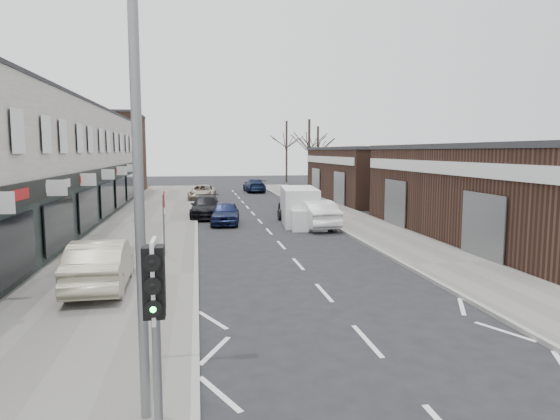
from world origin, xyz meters
name	(u,v)px	position (x,y,z in m)	size (l,w,h in m)	color
ground	(402,379)	(0.00, 0.00, 0.00)	(160.00, 160.00, 0.00)	black
pavement_left	(149,223)	(-6.75, 22.00, 0.06)	(5.50, 64.00, 0.12)	slate
pavement_right	(349,218)	(5.75, 22.00, 0.06)	(3.50, 64.00, 0.12)	slate
shop_terrace_left	(10,167)	(-13.50, 19.50, 3.55)	(8.00, 41.00, 7.10)	silver
brick_block_far	(101,155)	(-13.50, 45.00, 4.00)	(8.00, 10.00, 8.00)	#4D2C21
right_unit_near	(526,193)	(12.50, 14.00, 2.25)	(10.00, 18.00, 4.50)	#3C241B
right_unit_far	(382,175)	(12.50, 34.00, 2.25)	(10.00, 16.00, 4.50)	#3C241B
tree_far_a	(309,189)	(9.00, 48.00, 0.00)	(3.60, 3.60, 8.00)	#382D26
tree_far_b	(318,185)	(11.50, 54.00, 0.00)	(3.60, 3.60, 7.50)	#382D26
tree_far_c	(286,182)	(8.50, 60.00, 0.00)	(3.60, 3.60, 8.50)	#382D26
traffic_light	(155,299)	(-4.40, -2.02, 2.41)	(0.28, 0.60, 3.10)	slate
street_lamp	(149,135)	(-4.53, -0.80, 4.62)	(2.23, 0.22, 8.00)	slate
warning_sign	(164,205)	(-5.16, 12.00, 2.20)	(0.12, 0.80, 2.70)	slate
white_van	(300,207)	(2.20, 20.38, 1.03)	(2.45, 5.78, 2.18)	white
sedan_on_pavement	(101,264)	(-6.83, 7.29, 0.89)	(1.62, 4.65, 1.53)	#A8A386
pedestrian	(102,264)	(-6.80, 7.34, 0.87)	(0.55, 0.36, 1.51)	black
parked_car_left_a	(225,213)	(-2.20, 21.16, 0.69)	(1.63, 4.04, 1.38)	#151D41
parked_car_left_b	(206,207)	(-3.28, 24.39, 0.70)	(1.97, 4.84, 1.41)	black
parked_car_left_c	(202,192)	(-3.40, 36.47, 0.67)	(2.23, 4.84, 1.35)	#AA9C88
parked_car_right_a	(313,214)	(2.70, 18.91, 0.80)	(1.70, 4.88, 1.61)	white
parked_car_right_b	(292,204)	(2.85, 26.11, 0.64)	(1.52, 3.78, 1.29)	black
parked_car_right_c	(254,185)	(2.20, 44.35, 0.71)	(2.00, 4.92, 1.43)	#131E3D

